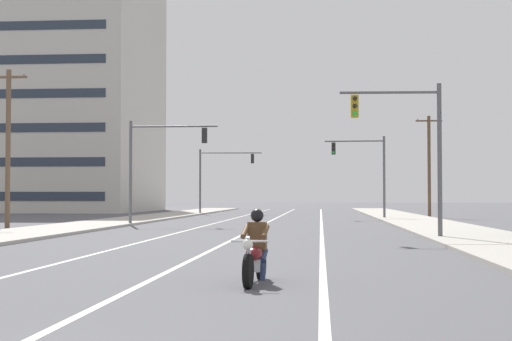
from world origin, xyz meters
TOP-DOWN VIEW (x-y plane):
  - lane_stripe_center at (-0.05, 45.00)m, footprint 0.16×100.00m
  - lane_stripe_left at (-3.26, 45.00)m, footprint 0.16×100.00m
  - lane_stripe_right at (3.46, 45.00)m, footprint 0.16×100.00m
  - sidewalk_kerb_right at (9.69, 40.00)m, footprint 4.40×110.00m
  - sidewalk_kerb_left at (-9.69, 40.00)m, footprint 4.40×110.00m
  - motorcycle_with_rider at (2.13, 8.78)m, footprint 0.70×2.19m
  - traffic_signal_near_right at (7.01, 24.44)m, footprint 4.03×0.48m
  - traffic_signal_near_left at (-6.31, 38.26)m, footprint 5.31×0.37m
  - traffic_signal_mid_right at (6.88, 51.23)m, footprint 4.51×0.37m
  - traffic_signal_mid_left at (-6.28, 65.81)m, footprint 5.95×0.65m
  - utility_pole_left_near at (-13.21, 33.13)m, footprint 2.00×0.26m
  - utility_pole_right_far at (12.22, 56.59)m, footprint 2.12×0.26m
  - apartment_building_far_left_block at (-25.87, 78.17)m, footprint 19.62×22.19m

SIDE VIEW (x-z plane):
  - lane_stripe_center at x=-0.05m, z-range 0.00..0.01m
  - lane_stripe_left at x=-3.26m, z-range 0.00..0.01m
  - lane_stripe_right at x=3.46m, z-range 0.00..0.01m
  - sidewalk_kerb_right at x=9.69m, z-range 0.00..0.14m
  - sidewalk_kerb_left at x=-9.69m, z-range 0.00..0.14m
  - motorcycle_with_rider at x=2.13m, z-range -0.14..1.32m
  - traffic_signal_near_right at x=7.01m, z-range 0.94..7.14m
  - traffic_signal_mid_right at x=6.88m, z-range 0.97..7.17m
  - traffic_signal_near_left at x=-6.31m, z-range 1.02..7.22m
  - traffic_signal_mid_left at x=-6.28m, z-range 1.06..7.26m
  - utility_pole_right_far at x=12.22m, z-range 0.20..8.46m
  - utility_pole_left_near at x=-13.21m, z-range 0.19..8.68m
  - apartment_building_far_left_block at x=-25.87m, z-range 0.00..27.72m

